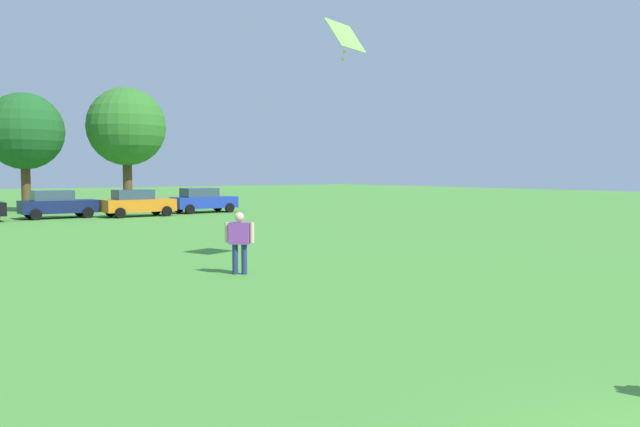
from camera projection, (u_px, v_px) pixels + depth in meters
ground_plane at (41, 231)px, 29.47m from camera, size 160.00×160.00×0.00m
adult_bystander at (239, 237)px, 17.13m from camera, size 0.66×0.59×1.70m
kite at (345, 37)px, 18.03m from camera, size 1.48×1.03×1.17m
parked_car_navy_1 at (57, 204)px, 37.71m from camera, size 4.30×2.02×1.68m
parked_car_orange_2 at (137, 203)px, 39.15m from camera, size 4.30×2.02×1.68m
parked_car_blue_3 at (203, 200)px, 42.81m from camera, size 4.30×2.02×1.68m
tree_right at (24, 132)px, 43.19m from camera, size 5.26×5.26×8.20m
tree_far_right at (126, 127)px, 46.97m from camera, size 5.81×5.81×9.06m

